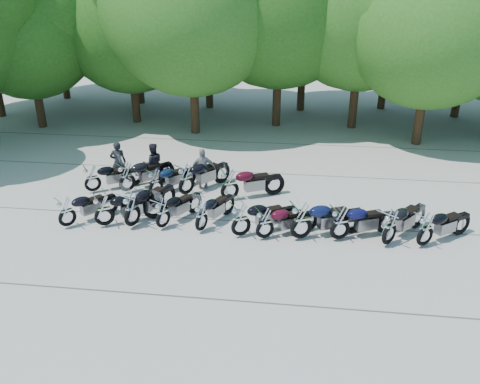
# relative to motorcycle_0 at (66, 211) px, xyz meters

# --- Properties ---
(ground) EXTENTS (90.00, 90.00, 0.00)m
(ground) POSITION_rel_motorcycle_0_xyz_m (5.64, -0.34, -0.61)
(ground) COLOR #9F9B8F
(ground) RESTS_ON ground
(tree_1) EXTENTS (6.97, 6.97, 8.55)m
(tree_1) POSITION_rel_motorcycle_0_xyz_m (-6.41, 10.89, 4.45)
(tree_1) COLOR #3A2614
(tree_1) RESTS_ON ground
(tree_2) EXTENTS (7.31, 7.31, 8.97)m
(tree_2) POSITION_rel_motorcycle_0_xyz_m (-1.62, 12.50, 4.70)
(tree_2) COLOR #3A2614
(tree_2) RESTS_ON ground
(tree_3) EXTENTS (8.70, 8.70, 10.67)m
(tree_3) POSITION_rel_motorcycle_0_xyz_m (2.06, 10.90, 5.71)
(tree_3) COLOR #3A2614
(tree_3) RESTS_ON ground
(tree_6) EXTENTS (8.00, 8.00, 9.82)m
(tree_6) POSITION_rel_motorcycle_0_xyz_m (13.19, 10.48, 5.20)
(tree_6) COLOR #3A2614
(tree_6) RESTS_ON ground
(tree_9) EXTENTS (7.59, 7.59, 9.32)m
(tree_9) POSITION_rel_motorcycle_0_xyz_m (-7.90, 17.25, 4.91)
(tree_9) COLOR #3A2614
(tree_9) RESTS_ON ground
(tree_10) EXTENTS (7.78, 7.78, 9.55)m
(tree_10) POSITION_rel_motorcycle_0_xyz_m (-2.66, 16.63, 5.04)
(tree_10) COLOR #3A2614
(tree_10) RESTS_ON ground
(tree_11) EXTENTS (7.56, 7.56, 9.28)m
(tree_11) POSITION_rel_motorcycle_0_xyz_m (1.87, 16.09, 4.88)
(tree_11) COLOR #3A2614
(tree_11) RESTS_ON ground
(tree_12) EXTENTS (7.88, 7.88, 9.67)m
(tree_12) POSITION_rel_motorcycle_0_xyz_m (7.44, 16.13, 5.11)
(tree_12) COLOR #3A2614
(tree_12) RESTS_ON ground
(tree_13) EXTENTS (8.31, 8.31, 10.20)m
(tree_13) POSITION_rel_motorcycle_0_xyz_m (12.33, 17.13, 5.43)
(tree_13) COLOR #3A2614
(tree_13) RESTS_ON ground
(tree_14) EXTENTS (8.02, 8.02, 9.84)m
(tree_14) POSITION_rel_motorcycle_0_xyz_m (16.32, 15.75, 5.22)
(tree_14) COLOR #3A2614
(tree_14) RESTS_ON ground
(motorcycle_0) EXTENTS (1.91, 2.07, 1.22)m
(motorcycle_0) POSITION_rel_motorcycle_0_xyz_m (0.00, 0.00, 0.00)
(motorcycle_0) COLOR black
(motorcycle_0) RESTS_ON ground
(motorcycle_1) EXTENTS (2.38, 1.77, 1.32)m
(motorcycle_1) POSITION_rel_motorcycle_0_xyz_m (1.21, 0.19, 0.05)
(motorcycle_1) COLOR black
(motorcycle_1) RESTS_ON ground
(motorcycle_2) EXTENTS (1.74, 2.59, 1.42)m
(motorcycle_2) POSITION_rel_motorcycle_0_xyz_m (2.15, 0.28, 0.10)
(motorcycle_2) COLOR black
(motorcycle_2) RESTS_ON ground
(motorcycle_3) EXTENTS (1.64, 2.18, 1.21)m
(motorcycle_3) POSITION_rel_motorcycle_0_xyz_m (3.17, 0.32, -0.01)
(motorcycle_3) COLOR black
(motorcycle_3) RESTS_ON ground
(motorcycle_4) EXTENTS (1.52, 2.22, 1.21)m
(motorcycle_4) POSITION_rel_motorcycle_0_xyz_m (4.48, 0.27, -0.00)
(motorcycle_4) COLOR black
(motorcycle_4) RESTS_ON ground
(motorcycle_5) EXTENTS (2.38, 1.77, 1.32)m
(motorcycle_5) POSITION_rel_motorcycle_0_xyz_m (5.81, 0.06, 0.05)
(motorcycle_5) COLOR black
(motorcycle_5) RESTS_ON ground
(motorcycle_6) EXTENTS (2.21, 1.61, 1.22)m
(motorcycle_6) POSITION_rel_motorcycle_0_xyz_m (6.58, 0.01, -0.00)
(motorcycle_6) COLOR #3F0817
(motorcycle_6) RESTS_ON ground
(motorcycle_7) EXTENTS (2.65, 1.73, 1.44)m
(motorcycle_7) POSITION_rel_motorcycle_0_xyz_m (7.72, 0.11, 0.11)
(motorcycle_7) COLOR black
(motorcycle_7) RESTS_ON ground
(motorcycle_8) EXTENTS (2.45, 1.60, 1.33)m
(motorcycle_8) POSITION_rel_motorcycle_0_xyz_m (8.93, 0.22, 0.05)
(motorcycle_8) COLOR #0C0D36
(motorcycle_8) RESTS_ON ground
(motorcycle_9) EXTENTS (2.12, 2.37, 1.38)m
(motorcycle_9) POSITION_rel_motorcycle_0_xyz_m (10.43, 0.10, 0.08)
(motorcycle_9) COLOR black
(motorcycle_9) RESTS_ON ground
(motorcycle_10) EXTENTS (2.26, 1.93, 1.30)m
(motorcycle_10) POSITION_rel_motorcycle_0_xyz_m (11.52, 0.15, 0.04)
(motorcycle_10) COLOR black
(motorcycle_10) RESTS_ON ground
(motorcycle_11) EXTENTS (2.21, 1.77, 1.25)m
(motorcycle_11) POSITION_rel_motorcycle_0_xyz_m (-0.26, 2.83, 0.01)
(motorcycle_11) COLOR black
(motorcycle_11) RESTS_ON ground
(motorcycle_12) EXTENTS (2.17, 2.28, 1.37)m
(motorcycle_12) POSITION_rel_motorcycle_0_xyz_m (1.05, 3.00, 0.07)
(motorcycle_12) COLOR black
(motorcycle_12) RESTS_ON ground
(motorcycle_13) EXTENTS (1.89, 2.07, 1.22)m
(motorcycle_13) POSITION_rel_motorcycle_0_xyz_m (2.23, 2.83, -0.00)
(motorcycle_13) COLOR #0B1A32
(motorcycle_13) RESTS_ON ground
(motorcycle_14) EXTENTS (2.15, 2.45, 1.42)m
(motorcycle_14) POSITION_rel_motorcycle_0_xyz_m (3.36, 3.02, 0.10)
(motorcycle_14) COLOR black
(motorcycle_14) RESTS_ON ground
(motorcycle_15) EXTENTS (2.55, 1.77, 1.40)m
(motorcycle_15) POSITION_rel_motorcycle_0_xyz_m (5.06, 2.74, 0.09)
(motorcycle_15) COLOR #3C0816
(motorcycle_15) RESTS_ON ground
(rider_0) EXTENTS (0.70, 0.55, 1.71)m
(rider_0) POSITION_rel_motorcycle_0_xyz_m (0.40, 3.96, 0.25)
(rider_0) COLOR black
(rider_0) RESTS_ON ground
(rider_1) EXTENTS (1.00, 0.91, 1.67)m
(rider_1) POSITION_rel_motorcycle_0_xyz_m (1.79, 4.06, 0.22)
(rider_1) COLOR black
(rider_1) RESTS_ON ground
(rider_2) EXTENTS (1.04, 0.66, 1.64)m
(rider_2) POSITION_rel_motorcycle_0_xyz_m (3.87, 3.76, 0.21)
(rider_2) COLOR gray
(rider_2) RESTS_ON ground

